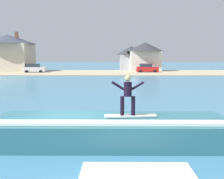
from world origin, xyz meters
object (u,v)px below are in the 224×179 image
at_px(surfer, 128,93).
at_px(house_gabled_white, 145,55).
at_px(house_with_chimney, 8,51).
at_px(house_small_cottage, 131,57).
at_px(wave_crest, 111,130).
at_px(car_near_shore, 35,68).
at_px(surfboard, 130,116).
at_px(car_far_shore, 147,68).

relative_size(surfer, house_gabled_white, 0.20).
bearing_deg(house_with_chimney, house_small_cottage, 11.03).
distance_m(wave_crest, car_near_shore, 47.46).
bearing_deg(car_near_shore, house_with_chimney, 150.21).
height_order(surfboard, house_gabled_white, house_gabled_white).
distance_m(wave_crest, car_far_shore, 46.06).
bearing_deg(surfer, house_small_cottage, 86.50).
height_order(wave_crest, house_gabled_white, house_gabled_white).
bearing_deg(surfboard, surfer, -160.04).
relative_size(surfboard, house_small_cottage, 0.31).
distance_m(car_far_shore, house_small_cottage, 8.68).
relative_size(surfboard, car_far_shore, 0.49).
distance_m(wave_crest, house_small_cottage, 53.77).
bearing_deg(house_gabled_white, house_with_chimney, -175.95).
distance_m(wave_crest, surfer, 1.70).
relative_size(surfer, house_small_cottage, 0.23).
xyz_separation_m(car_far_shore, house_small_cottage, (-2.65, 7.98, 2.17)).
relative_size(wave_crest, house_gabled_white, 1.19).
xyz_separation_m(surfboard, car_far_shore, (5.82, 45.70, -0.21)).
relative_size(house_gabled_white, house_small_cottage, 1.16).
distance_m(surfboard, house_gabled_white, 51.07).
distance_m(wave_crest, house_with_chimney, 53.37).
xyz_separation_m(surfer, house_with_chimney, (-22.56, 48.68, 2.23)).
height_order(wave_crest, car_far_shore, car_far_shore).
distance_m(car_near_shore, car_far_shore, 22.10).
bearing_deg(surfboard, wave_crest, 171.81).
bearing_deg(car_near_shore, wave_crest, -70.96).
bearing_deg(car_near_shore, house_gabled_white, 14.39).
xyz_separation_m(surfboard, house_with_chimney, (-22.68, 48.64, 3.15)).
bearing_deg(house_small_cottage, surfer, -93.50).
xyz_separation_m(surfer, car_near_shore, (-16.15, 45.02, -1.14)).
bearing_deg(car_near_shore, car_far_shore, 1.88).
height_order(car_near_shore, house_gabled_white, house_gabled_white).
bearing_deg(house_with_chimney, surfboard, -65.01).
bearing_deg(house_small_cottage, house_with_chimney, -168.97).
bearing_deg(car_far_shore, car_near_shore, -178.12).
bearing_deg(surfer, house_gabled_white, 83.20).
bearing_deg(house_with_chimney, house_gabled_white, 4.05).
height_order(surfboard, house_with_chimney, house_with_chimney).
bearing_deg(surfboard, house_gabled_white, 83.33).
bearing_deg(house_with_chimney, car_near_shore, -29.79).
xyz_separation_m(wave_crest, house_with_chimney, (-21.89, 48.53, 3.78)).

